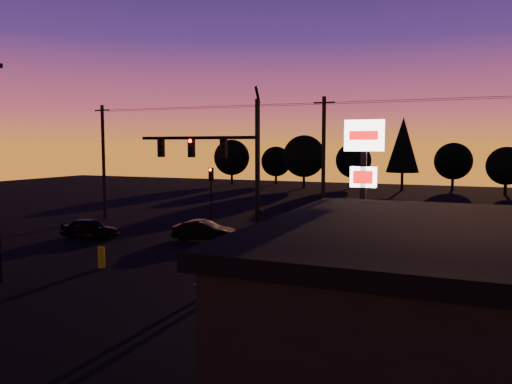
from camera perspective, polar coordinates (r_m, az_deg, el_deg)
ground at (r=21.61m, az=-7.76°, el=-10.33°), size 120.00×120.00×0.00m
lane_arrow at (r=22.78m, az=-4.49°, el=-9.46°), size 1.20×3.10×0.01m
traffic_signal_mast at (r=24.39m, az=-3.31°, el=3.25°), size 6.79×0.52×8.58m
secondary_signal at (r=33.41m, az=-5.15°, el=0.23°), size 0.30×0.31×4.35m
pylon_sign at (r=19.73m, az=12.19°, el=2.60°), size 1.50×0.28×6.80m
utility_pole_0 at (r=41.57m, az=-17.03°, el=3.40°), size 1.40×0.26×9.00m
utility_pole_1 at (r=33.05m, az=7.71°, el=3.15°), size 1.40×0.26×9.00m
power_wires at (r=33.14m, az=7.80°, el=10.03°), size 36.00×1.22×0.07m
bollard at (r=25.08m, az=-17.24°, el=-7.14°), size 0.34×0.34×1.01m
tree_0 at (r=75.34m, az=-2.79°, el=3.97°), size 5.36×5.36×6.74m
tree_1 at (r=75.76m, az=2.30°, el=3.50°), size 4.54×4.54×5.71m
tree_2 at (r=69.05m, az=5.51°, el=4.09°), size 5.77×5.78×7.26m
tree_3 at (r=71.42m, az=11.08°, el=3.55°), size 4.95×4.95×6.22m
tree_4 at (r=67.31m, az=16.45°, el=5.19°), size 4.18×4.18×9.50m
tree_5 at (r=71.92m, az=21.62°, el=3.29°), size 4.95×4.95×6.22m
tree_6 at (r=66.05m, az=26.70°, el=2.68°), size 4.54×4.54×5.71m
car_left at (r=33.09m, az=-18.44°, el=-3.96°), size 3.83×1.80×1.27m
car_mid at (r=30.72m, az=-5.99°, el=-4.42°), size 3.99×1.95×1.26m
car_right at (r=27.91m, az=10.64°, el=-5.36°), size 5.00×2.83×1.37m
suv_parked at (r=16.71m, az=10.32°, el=-12.90°), size 3.00×4.74×1.22m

